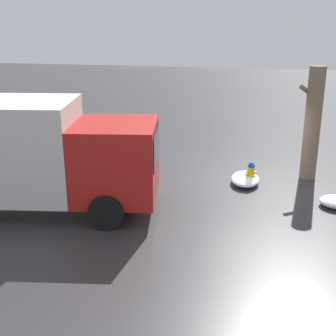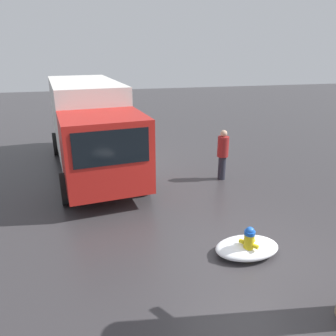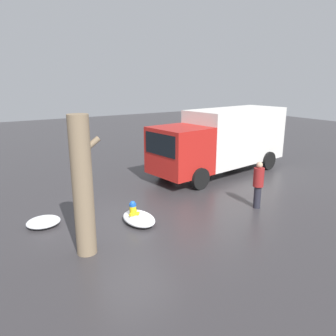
{
  "view_description": "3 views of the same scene",
  "coord_description": "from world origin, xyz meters",
  "views": [
    {
      "loc": [
        0.15,
        13.94,
        5.26
      ],
      "look_at": [
        2.41,
        1.22,
        0.82
      ],
      "focal_mm": 50.0,
      "sensor_mm": 36.0,
      "label": 1
    },
    {
      "loc": [
        -5.19,
        2.91,
        4.12
      ],
      "look_at": [
        3.48,
        0.88,
        0.84
      ],
      "focal_mm": 35.0,
      "sensor_mm": 36.0,
      "label": 2
    },
    {
      "loc": [
        -4.13,
        -8.59,
        4.38
      ],
      "look_at": [
        2.4,
        1.75,
        1.06
      ],
      "focal_mm": 35.0,
      "sensor_mm": 36.0,
      "label": 3
    }
  ],
  "objects": [
    {
      "name": "snow_pile_by_hydrant",
      "position": [
        0.17,
        -0.06,
        0.15
      ],
      "size": [
        0.88,
        1.37,
        0.3
      ],
      "color": "white",
      "rests_on": "ground_plane"
    },
    {
      "name": "fire_hydrant",
      "position": [
        0.0,
        -0.0,
        0.39
      ],
      "size": [
        0.38,
        0.36,
        0.75
      ],
      "rotation": [
        0.0,
        0.0,
        5.38
      ],
      "color": "yellow",
      "rests_on": "ground_plane"
    },
    {
      "name": "ground_plane",
      "position": [
        0.0,
        0.0,
        0.0
      ],
      "size": [
        60.0,
        60.0,
        0.0
      ],
      "primitive_type": "plane",
      "color": "#333033"
    },
    {
      "name": "pedestrian",
      "position": [
        4.27,
        -1.14,
        0.91
      ],
      "size": [
        0.36,
        0.36,
        1.67
      ],
      "rotation": [
        0.0,
        0.0,
        0.24
      ],
      "color": "#23232D",
      "rests_on": "ground_plane"
    },
    {
      "name": "delivery_truck",
      "position": [
        6.28,
        3.0,
        1.63
      ],
      "size": [
        7.52,
        3.23,
        3.01
      ],
      "rotation": [
        0.0,
        0.0,
        1.7
      ],
      "color": "red",
      "rests_on": "ground_plane"
    }
  ]
}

